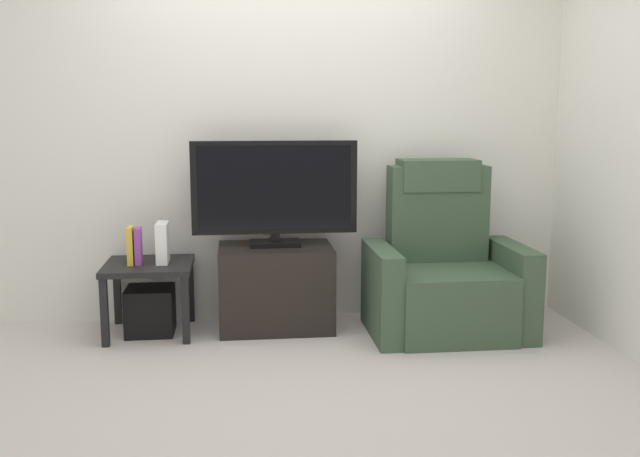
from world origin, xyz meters
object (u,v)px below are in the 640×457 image
object	(u,v)px
book_leftmost	(131,246)
game_console	(163,243)
television	(275,191)
recliner_armchair	(444,273)
side_table	(149,274)
book_middle	(138,246)
subwoofer_box	(150,310)
tv_stand	(276,287)

from	to	relation	value
book_leftmost	game_console	distance (m)	0.19
television	book_leftmost	xyz separation A→B (m)	(-0.90, -0.07, -0.32)
recliner_armchair	game_console	xyz separation A→B (m)	(-1.77, 0.16, 0.21)
side_table	book_middle	xyz separation A→B (m)	(-0.05, -0.02, 0.18)
game_console	book_leftmost	bearing A→B (deg)	-171.03
television	game_console	world-z (taller)	television
television	game_console	xyz separation A→B (m)	(-0.71, -0.04, -0.31)
subwoofer_box	book_leftmost	distance (m)	0.43
tv_stand	subwoofer_box	distance (m)	0.81
television	book_middle	size ratio (longest dim) A/B	4.63
side_table	book_middle	size ratio (longest dim) A/B	2.38
tv_stand	game_console	world-z (taller)	game_console
television	side_table	bearing A→B (deg)	-176.58
tv_stand	book_middle	bearing A→B (deg)	-176.74
television	subwoofer_box	world-z (taller)	television
television	subwoofer_box	size ratio (longest dim) A/B	3.56
tv_stand	subwoofer_box	xyz separation A→B (m)	(-0.80, -0.03, -0.12)
game_console	subwoofer_box	bearing A→B (deg)	-173.66
tv_stand	subwoofer_box	size ratio (longest dim) A/B	2.45
tv_stand	book_middle	size ratio (longest dim) A/B	3.18
side_table	television	bearing A→B (deg)	3.42
tv_stand	side_table	xyz separation A→B (m)	(-0.80, -0.03, 0.11)
television	game_console	bearing A→B (deg)	-176.96
side_table	book_leftmost	world-z (taller)	book_leftmost
recliner_armchair	subwoofer_box	distance (m)	1.88
recliner_armchair	subwoofer_box	xyz separation A→B (m)	(-1.86, 0.15, -0.23)
game_console	recliner_armchair	bearing A→B (deg)	-5.08
recliner_armchair	book_middle	bearing A→B (deg)	164.67
subwoofer_box	book_leftmost	world-z (taller)	book_leftmost
recliner_armchair	game_console	distance (m)	1.79
television	subwoofer_box	distance (m)	1.09
tv_stand	book_leftmost	size ratio (longest dim) A/B	3.08
tv_stand	recliner_armchair	size ratio (longest dim) A/B	0.67
tv_stand	side_table	size ratio (longest dim) A/B	1.33
tv_stand	game_console	distance (m)	0.77
television	recliner_armchair	size ratio (longest dim) A/B	0.97
book_leftmost	book_middle	size ratio (longest dim) A/B	1.03
recliner_armchair	game_console	size ratio (longest dim) A/B	4.28
game_console	side_table	bearing A→B (deg)	-173.66
television	recliner_armchair	distance (m)	1.20
side_table	book_middle	world-z (taller)	book_middle
recliner_armchair	tv_stand	bearing A→B (deg)	159.09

